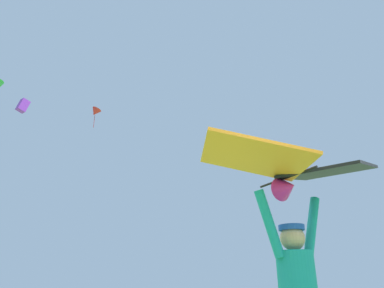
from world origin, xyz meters
The scene contains 3 objects.
held_stunt_kite centered at (-0.02, -0.20, 2.14)m, with size 2.13×1.24×0.43m.
distant_kite_purple_low_left centered at (1.78, 34.58, 18.60)m, with size 1.28×1.06×1.55m.
distant_kite_red_mid_right centered at (8.66, 31.94, 18.80)m, with size 1.61×1.54×2.45m.
Camera 1 is at (-2.73, -2.28, 1.09)m, focal length 32.65 mm.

